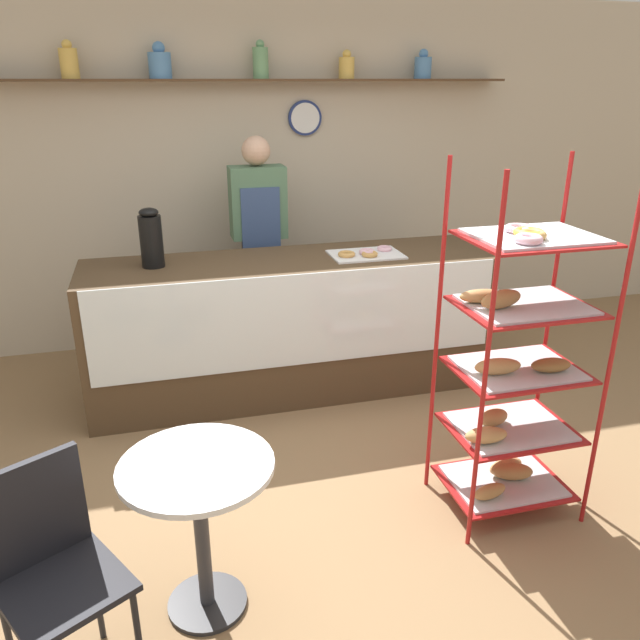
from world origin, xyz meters
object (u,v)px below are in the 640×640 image
at_px(coffee_carafe, 151,238).
at_px(cafe_table, 199,503).
at_px(donut_tray_counter, 366,254).
at_px(pastry_rack, 514,372).
at_px(cafe_chair, 50,558).
at_px(person_worker, 259,241).

bearing_deg(coffee_carafe, cafe_table, -86.99).
xyz_separation_m(cafe_table, donut_tray_counter, (1.30, 1.81, 0.45)).
bearing_deg(cafe_table, pastry_rack, 10.64).
bearing_deg(coffee_carafe, pastry_rack, -44.75).
distance_m(cafe_table, coffee_carafe, 2.02).
relative_size(pastry_rack, coffee_carafe, 4.66).
height_order(cafe_table, coffee_carafe, coffee_carafe).
bearing_deg(cafe_chair, person_worker, 35.77).
distance_m(pastry_rack, person_worker, 2.36).
distance_m(cafe_chair, donut_tray_counter, 2.75).
bearing_deg(pastry_rack, donut_tray_counter, 98.93).
height_order(coffee_carafe, donut_tray_counter, coffee_carafe).
height_order(person_worker, cafe_chair, person_worker).
xyz_separation_m(coffee_carafe, donut_tray_counter, (1.40, -0.10, -0.17)).
bearing_deg(donut_tray_counter, cafe_chair, -132.10).
xyz_separation_m(pastry_rack, coffee_carafe, (-1.64, 1.63, 0.38)).
height_order(pastry_rack, donut_tray_counter, pastry_rack).
xyz_separation_m(pastry_rack, donut_tray_counter, (-0.24, 1.52, 0.21)).
xyz_separation_m(cafe_chair, donut_tray_counter, (1.82, 2.02, 0.42)).
xyz_separation_m(cafe_table, cafe_chair, (-0.52, -0.20, 0.03)).
distance_m(pastry_rack, donut_tray_counter, 1.55).
height_order(pastry_rack, coffee_carafe, pastry_rack).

